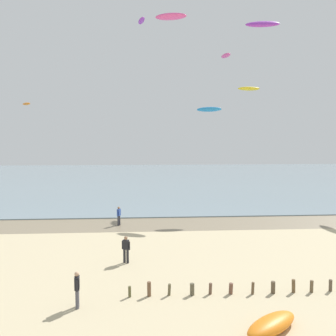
% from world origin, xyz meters
% --- Properties ---
extents(wet_sand_strip, '(120.00, 5.01, 0.01)m').
position_xyz_m(wet_sand_strip, '(0.00, 25.39, 0.00)').
color(wet_sand_strip, '#84755B').
rests_on(wet_sand_strip, ground).
extents(sea, '(160.00, 70.00, 0.10)m').
position_xyz_m(sea, '(0.00, 62.90, 0.05)').
color(sea, gray).
rests_on(sea, ground).
extents(groyne_mid, '(10.42, 0.31, 0.73)m').
position_xyz_m(groyne_mid, '(2.19, 10.89, 0.31)').
color(groyne_mid, brown).
rests_on(groyne_mid, ground).
extents(person_nearest_camera, '(0.53, 0.35, 1.71)m').
position_xyz_m(person_nearest_camera, '(-3.44, 15.64, 0.92)').
color(person_nearest_camera, '#232328').
rests_on(person_nearest_camera, ground).
extents(person_mid_beach, '(0.34, 0.53, 1.71)m').
position_xyz_m(person_mid_beach, '(-4.63, 25.26, 0.92)').
color(person_mid_beach, '#383842').
rests_on(person_mid_beach, ground).
extents(person_left_flank, '(0.27, 0.57, 1.71)m').
position_xyz_m(person_left_flank, '(-5.36, 9.98, 0.92)').
color(person_left_flank, '#4C4C56').
rests_on(person_left_flank, ground).
extents(grounded_kite, '(2.96, 2.53, 0.58)m').
position_xyz_m(grounded_kite, '(2.89, 7.46, 0.29)').
color(grounded_kite, orange).
rests_on(grounded_kite, ground).
extents(kite_aloft_0, '(1.72, 1.81, 0.33)m').
position_xyz_m(kite_aloft_0, '(-17.69, 40.91, 12.39)').
color(kite_aloft_0, orange).
extents(kite_aloft_3, '(1.04, 2.26, 0.56)m').
position_xyz_m(kite_aloft_3, '(-2.57, 34.06, 20.96)').
color(kite_aloft_3, purple).
extents(kite_aloft_4, '(2.49, 0.90, 0.49)m').
position_xyz_m(kite_aloft_4, '(9.23, 32.26, 13.34)').
color(kite_aloft_4, yellow).
extents(kite_aloft_7, '(2.72, 1.95, 0.62)m').
position_xyz_m(kite_aloft_7, '(4.27, 29.30, 10.80)').
color(kite_aloft_7, '#2384D1').
extents(kite_aloft_8, '(1.25, 2.38, 0.54)m').
position_xyz_m(kite_aloft_8, '(8.02, 38.38, 18.34)').
color(kite_aloft_8, '#E54C99').
extents(kite_aloft_9, '(3.03, 1.64, 0.66)m').
position_xyz_m(kite_aloft_9, '(0.18, 26.54, 18.88)').
color(kite_aloft_9, '#E54C99').
extents(kite_aloft_10, '(2.06, 1.02, 0.57)m').
position_xyz_m(kite_aloft_10, '(4.62, 14.52, 14.41)').
color(kite_aloft_10, purple).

